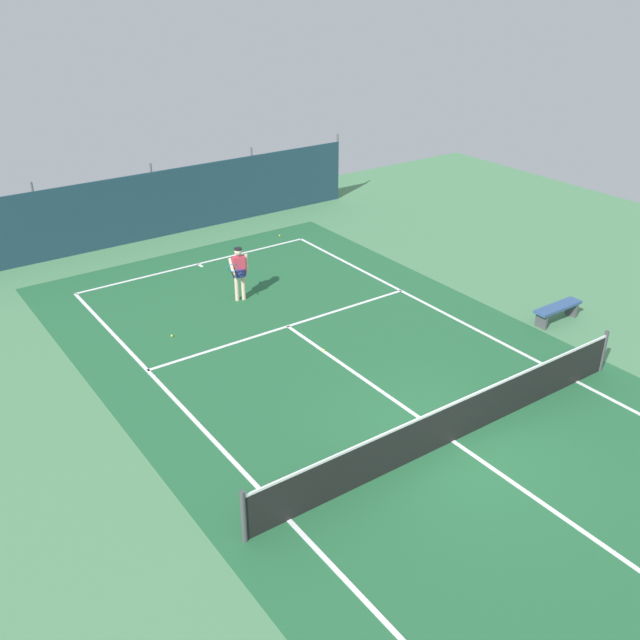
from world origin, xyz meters
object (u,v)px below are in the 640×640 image
(tennis_ball_by_sideline, at_px, (324,350))
(tennis_ball_near_player, at_px, (172,336))
(courtside_bench, at_px, (558,309))
(tennis_net, at_px, (455,421))
(tennis_ball_midcourt, at_px, (280,236))
(tennis_player, at_px, (239,270))

(tennis_ball_by_sideline, bearing_deg, tennis_ball_near_player, 133.92)
(tennis_ball_by_sideline, height_order, courtside_bench, courtside_bench)
(tennis_ball_near_player, height_order, tennis_ball_by_sideline, same)
(tennis_net, distance_m, courtside_bench, 6.74)
(tennis_net, height_order, tennis_ball_near_player, tennis_net)
(tennis_ball_near_player, distance_m, tennis_ball_by_sideline, 4.15)
(courtside_bench, bearing_deg, tennis_ball_midcourt, 104.63)
(tennis_player, xyz_separation_m, tennis_ball_near_player, (-2.65, -0.97, -0.93))
(tennis_ball_midcourt, bearing_deg, tennis_net, -106.10)
(courtside_bench, bearing_deg, tennis_ball_near_player, 149.85)
(tennis_net, distance_m, tennis_ball_by_sideline, 4.72)
(tennis_ball_near_player, height_order, courtside_bench, courtside_bench)
(tennis_ball_by_sideline, bearing_deg, tennis_net, -90.11)
(tennis_player, distance_m, courtside_bench, 9.09)
(tennis_player, bearing_deg, courtside_bench, 151.89)
(tennis_player, bearing_deg, tennis_net, 107.32)
(tennis_ball_midcourt, relative_size, tennis_ball_by_sideline, 1.00)
(tennis_ball_midcourt, bearing_deg, tennis_ball_by_sideline, -114.66)
(tennis_net, bearing_deg, courtside_bench, 20.46)
(tennis_ball_by_sideline, relative_size, courtside_bench, 0.04)
(tennis_net, bearing_deg, tennis_ball_near_player, 110.47)
(tennis_ball_midcourt, height_order, tennis_ball_by_sideline, same)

